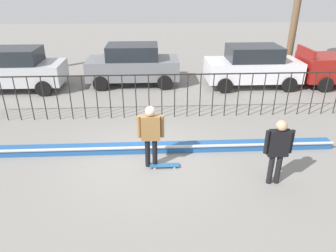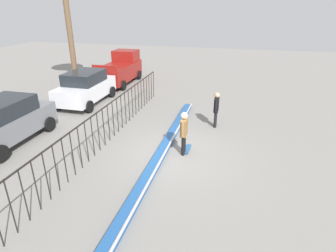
{
  "view_description": "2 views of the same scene",
  "coord_description": "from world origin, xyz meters",
  "views": [
    {
      "loc": [
        0.14,
        -7.71,
        4.69
      ],
      "look_at": [
        0.56,
        0.49,
        0.81
      ],
      "focal_mm": 33.61,
      "sensor_mm": 36.0,
      "label": 1
    },
    {
      "loc": [
        -9.63,
        -2.17,
        5.47
      ],
      "look_at": [
        0.76,
        0.48,
        0.83
      ],
      "focal_mm": 30.16,
      "sensor_mm": 36.0,
      "label": 2
    }
  ],
  "objects": [
    {
      "name": "skateboard",
      "position": [
        0.42,
        -0.43,
        0.06
      ],
      "size": [
        0.8,
        0.2,
        0.07
      ],
      "rotation": [
        0.0,
        0.0,
        -0.26
      ],
      "color": "#26598C",
      "rests_on": "ground"
    },
    {
      "name": "camera_operator",
      "position": [
        3.11,
        -1.28,
        1.03
      ],
      "size": [
        0.7,
        0.26,
        1.72
      ],
      "rotation": [
        0.0,
        0.0,
        3.03
      ],
      "color": "black",
      "rests_on": "ground"
    },
    {
      "name": "skateboarder",
      "position": [
        0.07,
        -0.33,
        1.06
      ],
      "size": [
        0.71,
        0.27,
        1.76
      ],
      "rotation": [
        0.0,
        0.0,
        -0.57
      ],
      "color": "black",
      "rests_on": "ground"
    },
    {
      "name": "pickup_truck",
      "position": [
        9.75,
        6.44,
        1.04
      ],
      "size": [
        4.7,
        2.12,
        2.24
      ],
      "rotation": [
        0.0,
        0.0,
        -0.03
      ],
      "color": "maroon",
      "rests_on": "ground"
    },
    {
      "name": "perimeter_fence",
      "position": [
        0.0,
        3.01,
        1.02
      ],
      "size": [
        14.04,
        0.04,
        1.64
      ],
      "color": "black",
      "rests_on": "ground"
    },
    {
      "name": "parked_car_white",
      "position": [
        4.83,
        6.54,
        0.97
      ],
      "size": [
        4.3,
        2.12,
        1.9
      ],
      "rotation": [
        0.0,
        0.0,
        0.04
      ],
      "color": "silver",
      "rests_on": "ground"
    },
    {
      "name": "parked_car_gray",
      "position": [
        -0.76,
        7.13,
        0.97
      ],
      "size": [
        4.3,
        2.12,
        1.9
      ],
      "rotation": [
        0.0,
        0.0,
        -0.02
      ],
      "color": "slate",
      "rests_on": "ground"
    },
    {
      "name": "ground_plane",
      "position": [
        0.0,
        0.0,
        0.0
      ],
      "size": [
        60.0,
        60.0,
        0.0
      ],
      "primitive_type": "plane",
      "color": "gray"
    },
    {
      "name": "bowl_coping_ledge",
      "position": [
        0.0,
        0.47,
        0.12
      ],
      "size": [
        11.0,
        0.4,
        0.27
      ],
      "color": "#235699",
      "rests_on": "ground"
    }
  ]
}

